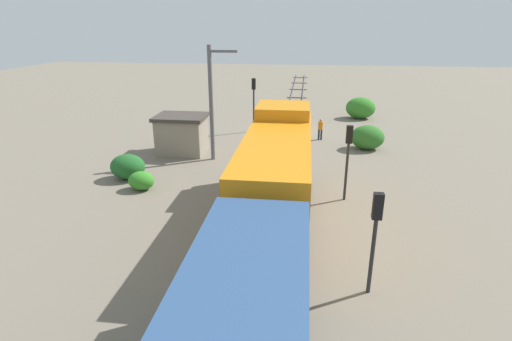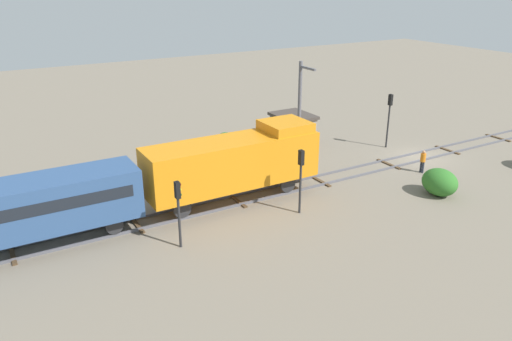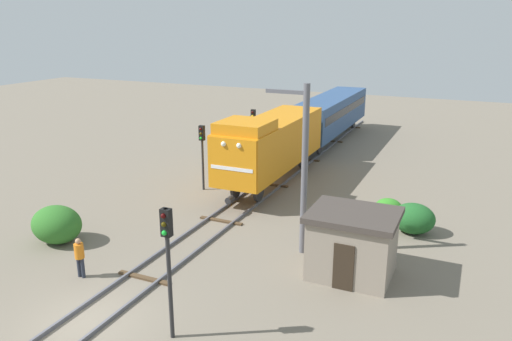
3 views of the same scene
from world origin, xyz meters
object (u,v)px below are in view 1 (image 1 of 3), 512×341
locomotive (278,163)px  relay_hut (182,134)px  traffic_signal_mid (348,149)px  traffic_signal_far (376,225)px  traffic_signal_near (254,95)px  worker_near_track (320,128)px  catenary_mast (212,101)px

locomotive → relay_hut: locomotive is taller
traffic_signal_mid → traffic_signal_far: 7.80m
traffic_signal_mid → traffic_signal_far: bearing=91.5°
locomotive → relay_hut: size_ratio=3.31×
traffic_signal_near → traffic_signal_far: size_ratio=1.21×
relay_hut → traffic_signal_near: bearing=-123.2°
traffic_signal_near → traffic_signal_far: 22.30m
worker_near_track → traffic_signal_far: bearing=-14.6°
traffic_signal_mid → worker_near_track: size_ratio=2.36×
traffic_signal_near → relay_hut: size_ratio=1.29×
traffic_signal_near → catenary_mast: bearing=77.4°
worker_near_track → catenary_mast: catenary_mast is taller
traffic_signal_far → worker_near_track: bearing=-86.5°
traffic_signal_near → relay_hut: bearing=56.8°
traffic_signal_near → traffic_signal_mid: size_ratio=1.12×
traffic_signal_near → catenary_mast: (1.73, 7.74, 0.90)m
traffic_signal_mid → catenary_mast: size_ratio=0.53×
traffic_signal_near → worker_near_track: bearing=161.4°
traffic_signal_mid → catenary_mast: bearing=-34.3°
traffic_signal_far → relay_hut: traffic_signal_far is taller
locomotive → catenary_mast: size_ratio=1.54×
worker_near_track → traffic_signal_mid: bearing=-13.2°
locomotive → traffic_signal_near: (3.20, -16.00, 0.35)m
worker_near_track → relay_hut: relay_hut is taller
locomotive → relay_hut: 12.13m
traffic_signal_near → worker_near_track: (-5.60, 1.88, -2.12)m
locomotive → worker_near_track: (-2.40, -14.12, -1.78)m
relay_hut → traffic_signal_mid: bearing=147.8°
traffic_signal_near → relay_hut: traffic_signal_near is taller
traffic_signal_far → relay_hut: bearing=-52.9°
locomotive → traffic_signal_near: size_ratio=2.57×
relay_hut → worker_near_track: bearing=-154.7°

